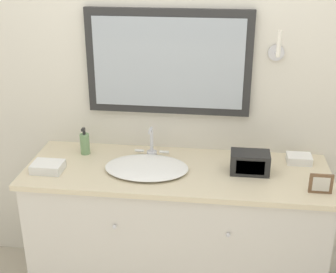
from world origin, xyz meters
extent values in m
cube|color=silver|center=(0.00, 0.65, 1.27)|extent=(8.00, 0.06, 2.55)
cube|color=#282828|center=(-0.08, 0.60, 1.41)|extent=(0.96, 0.04, 0.61)
cube|color=#9EA8B2|center=(-0.08, 0.58, 1.41)|extent=(0.87, 0.01, 0.52)
cylinder|color=silver|center=(0.52, 0.61, 1.48)|extent=(0.09, 0.01, 0.09)
cylinder|color=silver|center=(0.52, 0.56, 1.48)|extent=(0.02, 0.10, 0.02)
cylinder|color=white|center=(0.52, 0.51, 1.55)|extent=(0.02, 0.02, 0.14)
cube|color=beige|center=(0.00, 0.32, 0.42)|extent=(1.67, 0.57, 0.83)
cube|color=beige|center=(0.00, 0.32, 0.85)|extent=(1.72, 0.60, 0.03)
sphere|color=silver|center=(-0.30, 0.03, 0.65)|extent=(0.02, 0.02, 0.02)
sphere|color=silver|center=(0.30, 0.03, 0.65)|extent=(0.02, 0.02, 0.02)
ellipsoid|color=white|center=(-0.17, 0.29, 0.88)|extent=(0.47, 0.34, 0.03)
cylinder|color=silver|center=(-0.17, 0.48, 0.88)|extent=(0.06, 0.06, 0.03)
cylinder|color=silver|center=(-0.17, 0.48, 0.97)|extent=(0.02, 0.02, 0.15)
cylinder|color=silver|center=(-0.17, 0.45, 1.04)|extent=(0.02, 0.07, 0.02)
cylinder|color=white|center=(-0.24, 0.48, 0.89)|extent=(0.06, 0.02, 0.02)
cylinder|color=white|center=(-0.09, 0.48, 0.89)|extent=(0.05, 0.02, 0.02)
cylinder|color=#709966|center=(-0.57, 0.46, 0.93)|extent=(0.06, 0.06, 0.13)
cylinder|color=black|center=(-0.57, 0.46, 1.01)|extent=(0.02, 0.02, 0.04)
cube|color=black|center=(-0.57, 0.45, 1.03)|extent=(0.02, 0.03, 0.01)
cube|color=black|center=(0.41, 0.34, 0.92)|extent=(0.21, 0.13, 0.12)
cube|color=black|center=(0.41, 0.28, 0.92)|extent=(0.15, 0.01, 0.08)
cube|color=brown|center=(0.76, 0.15, 0.92)|extent=(0.12, 0.01, 0.11)
cube|color=beige|center=(0.76, 0.14, 0.92)|extent=(0.09, 0.00, 0.08)
cube|color=white|center=(0.70, 0.50, 0.89)|extent=(0.14, 0.11, 0.05)
cube|color=white|center=(-0.72, 0.21, 0.89)|extent=(0.17, 0.13, 0.05)
camera|label=1|loc=(0.24, -2.03, 2.07)|focal=50.00mm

